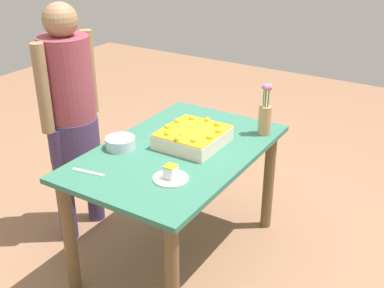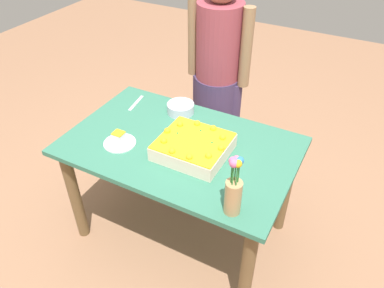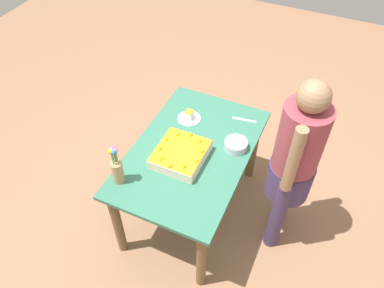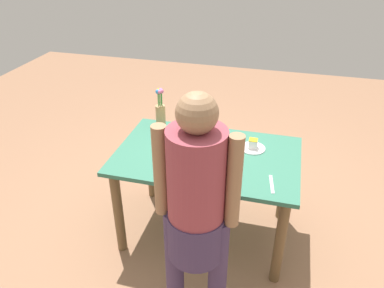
{
  "view_description": "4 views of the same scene",
  "coord_description": "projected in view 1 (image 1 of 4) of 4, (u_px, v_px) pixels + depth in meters",
  "views": [
    {
      "loc": [
        2.02,
        1.34,
        1.92
      ],
      "look_at": [
        -0.04,
        0.07,
        0.77
      ],
      "focal_mm": 45.0,
      "sensor_mm": 36.0,
      "label": 1
    },
    {
      "loc": [
        -0.83,
        1.43,
        2.01
      ],
      "look_at": [
        -0.08,
        0.0,
        0.76
      ],
      "focal_mm": 35.0,
      "sensor_mm": 36.0,
      "label": 2
    },
    {
      "loc": [
        -1.67,
        -0.77,
        2.71
      ],
      "look_at": [
        0.01,
        -0.0,
        0.78
      ],
      "focal_mm": 35.0,
      "sensor_mm": 36.0,
      "label": 3
    },
    {
      "loc": [
        0.47,
        -2.18,
        2.12
      ],
      "look_at": [
        -0.12,
        0.04,
        0.77
      ],
      "focal_mm": 35.0,
      "sensor_mm": 36.0,
      "label": 4
    }
  ],
  "objects": [
    {
      "name": "ground_plane",
      "position": [
        179.0,
        253.0,
        3.02
      ],
      "size": [
        8.0,
        8.0,
        0.0
      ],
      "primitive_type": "plane",
      "color": "#996C4F"
    },
    {
      "name": "dining_table",
      "position": [
        178.0,
        169.0,
        2.76
      ],
      "size": [
        1.28,
        0.82,
        0.73
      ],
      "color": "#35755C",
      "rests_on": "ground_plane"
    },
    {
      "name": "sheet_cake",
      "position": [
        193.0,
        137.0,
        2.74
      ],
      "size": [
        0.36,
        0.34,
        0.11
      ],
      "color": "#FFDFC6",
      "rests_on": "dining_table"
    },
    {
      "name": "serving_plate_with_slice",
      "position": [
        171.0,
        175.0,
        2.39
      ],
      "size": [
        0.18,
        0.18,
        0.08
      ],
      "color": "white",
      "rests_on": "dining_table"
    },
    {
      "name": "cake_knife",
      "position": [
        88.0,
        172.0,
        2.46
      ],
      "size": [
        0.05,
        0.19,
        0.0
      ],
      "primitive_type": "cube",
      "rotation": [
        0.0,
        0.0,
        1.72
      ],
      "color": "silver",
      "rests_on": "dining_table"
    },
    {
      "name": "flower_vase",
      "position": [
        265.0,
        114.0,
        2.84
      ],
      "size": [
        0.08,
        0.08,
        0.32
      ],
      "color": "tan",
      "rests_on": "dining_table"
    },
    {
      "name": "fruit_bowl",
      "position": [
        120.0,
        143.0,
        2.7
      ],
      "size": [
        0.17,
        0.17,
        0.06
      ],
      "primitive_type": "cylinder",
      "color": "silver",
      "rests_on": "dining_table"
    },
    {
      "name": "person_standing",
      "position": [
        71.0,
        110.0,
        2.91
      ],
      "size": [
        0.45,
        0.31,
        1.49
      ],
      "rotation": [
        0.0,
        0.0,
        1.57
      ],
      "color": "#43345A",
      "rests_on": "ground_plane"
    }
  ]
}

